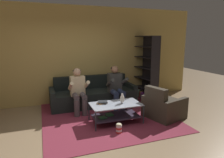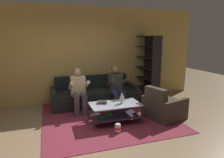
{
  "view_description": "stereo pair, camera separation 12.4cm",
  "coord_description": "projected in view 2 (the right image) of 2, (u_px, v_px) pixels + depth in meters",
  "views": [
    {
      "loc": [
        -0.84,
        -3.65,
        1.93
      ],
      "look_at": [
        0.8,
        0.89,
        0.96
      ],
      "focal_mm": 32.0,
      "sensor_mm": 36.0,
      "label": 1
    },
    {
      "loc": [
        -0.72,
        -3.69,
        1.93
      ],
      "look_at": [
        0.8,
        0.89,
        0.96
      ],
      "focal_mm": 32.0,
      "sensor_mm": 36.0,
      "label": 2
    }
  ],
  "objects": [
    {
      "name": "vase",
      "position": [
        122.0,
        99.0,
        4.63
      ],
      "size": [
        0.11,
        0.11,
        0.23
      ],
      "color": "beige",
      "rests_on": "coffee_table"
    },
    {
      "name": "coffee_table",
      "position": [
        115.0,
        110.0,
        4.65
      ],
      "size": [
        1.17,
        0.64,
        0.46
      ],
      "color": "#ADB7C9",
      "rests_on": "ground"
    },
    {
      "name": "person_seated_right",
      "position": [
        117.0,
        86.0,
        5.56
      ],
      "size": [
        0.5,
        0.58,
        1.19
      ],
      "color": "navy",
      "rests_on": "ground"
    },
    {
      "name": "bookshelf",
      "position": [
        146.0,
        72.0,
        6.59
      ],
      "size": [
        0.5,
        1.13,
        2.03
      ],
      "color": "black",
      "rests_on": "ground"
    },
    {
      "name": "back_partition",
      "position": [
        71.0,
        55.0,
        6.04
      ],
      "size": [
        8.4,
        0.12,
        2.9
      ],
      "primitive_type": "cube",
      "color": "tan",
      "rests_on": "ground"
    },
    {
      "name": "popcorn_tub",
      "position": [
        118.0,
        128.0,
        4.14
      ],
      "size": [
        0.12,
        0.12,
        0.21
      ],
      "color": "red",
      "rests_on": "ground"
    },
    {
      "name": "person_seated_left",
      "position": [
        79.0,
        89.0,
        5.24
      ],
      "size": [
        0.5,
        0.58,
        1.18
      ],
      "color": "#554C4F",
      "rests_on": "ground"
    },
    {
      "name": "book_stack",
      "position": [
        102.0,
        102.0,
        4.66
      ],
      "size": [
        0.25,
        0.22,
        0.05
      ],
      "color": "orange",
      "rests_on": "coffee_table"
    },
    {
      "name": "couch",
      "position": [
        94.0,
        95.0,
        5.95
      ],
      "size": [
        2.48,
        0.86,
        0.84
      ],
      "color": "black",
      "rests_on": "ground"
    },
    {
      "name": "ground",
      "position": [
        88.0,
        136.0,
        4.04
      ],
      "size": [
        16.8,
        16.8,
        0.0
      ],
      "primitive_type": "plane",
      "color": "#977B5B"
    },
    {
      "name": "area_rug",
      "position": [
        105.0,
        114.0,
        5.24
      ],
      "size": [
        3.12,
        3.4,
        0.01
      ],
      "color": "maroon",
      "rests_on": "ground"
    },
    {
      "name": "armchair",
      "position": [
        163.0,
        107.0,
        4.92
      ],
      "size": [
        1.0,
        1.01,
        0.81
      ],
      "color": "#393227",
      "rests_on": "ground"
    }
  ]
}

